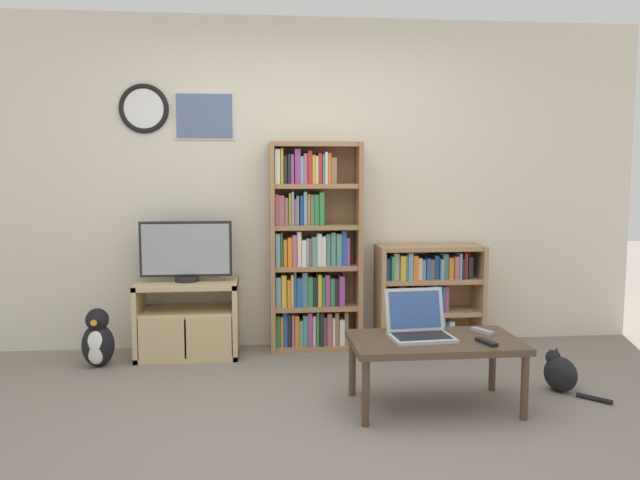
{
  "coord_description": "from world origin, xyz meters",
  "views": [
    {
      "loc": [
        -0.31,
        -3.12,
        1.38
      ],
      "look_at": [
        0.11,
        1.02,
        0.94
      ],
      "focal_mm": 35.0,
      "sensor_mm": 36.0,
      "label": 1
    }
  ],
  "objects_px": {
    "bookshelf_tall": "(311,252)",
    "laptop": "(419,326)",
    "coffee_table": "(435,346)",
    "television": "(186,251)",
    "bookshelf_short": "(424,296)",
    "remote_far_from_laptop": "(486,342)",
    "cat": "(560,373)",
    "tv_stand": "(188,319)",
    "remote_near_laptop": "(482,331)",
    "penguin_figurine": "(98,340)"
  },
  "relations": [
    {
      "from": "bookshelf_tall",
      "to": "laptop",
      "type": "bearing_deg",
      "value": -67.68
    },
    {
      "from": "laptop",
      "to": "bookshelf_tall",
      "type": "bearing_deg",
      "value": 107.7
    },
    {
      "from": "coffee_table",
      "to": "laptop",
      "type": "relative_size",
      "value": 2.57
    },
    {
      "from": "television",
      "to": "bookshelf_short",
      "type": "relative_size",
      "value": 0.81
    },
    {
      "from": "coffee_table",
      "to": "remote_far_from_laptop",
      "type": "bearing_deg",
      "value": -27.1
    },
    {
      "from": "laptop",
      "to": "cat",
      "type": "bearing_deg",
      "value": 3.53
    },
    {
      "from": "bookshelf_short",
      "to": "cat",
      "type": "distance_m",
      "value": 1.3
    },
    {
      "from": "laptop",
      "to": "cat",
      "type": "distance_m",
      "value": 1.04
    },
    {
      "from": "tv_stand",
      "to": "remote_far_from_laptop",
      "type": "height_order",
      "value": "tv_stand"
    },
    {
      "from": "television",
      "to": "bookshelf_tall",
      "type": "height_order",
      "value": "bookshelf_tall"
    },
    {
      "from": "tv_stand",
      "to": "coffee_table",
      "type": "xyz_separation_m",
      "value": [
        1.56,
        -1.22,
        0.08
      ]
    },
    {
      "from": "coffee_table",
      "to": "cat",
      "type": "xyz_separation_m",
      "value": [
        0.88,
        0.19,
        -0.25
      ]
    },
    {
      "from": "laptop",
      "to": "tv_stand",
      "type": "bearing_deg",
      "value": 137.17
    },
    {
      "from": "bookshelf_tall",
      "to": "remote_near_laptop",
      "type": "height_order",
      "value": "bookshelf_tall"
    },
    {
      "from": "tv_stand",
      "to": "cat",
      "type": "distance_m",
      "value": 2.65
    },
    {
      "from": "television",
      "to": "laptop",
      "type": "relative_size",
      "value": 1.78
    },
    {
      "from": "bookshelf_tall",
      "to": "laptop",
      "type": "height_order",
      "value": "bookshelf_tall"
    },
    {
      "from": "coffee_table",
      "to": "remote_near_laptop",
      "type": "xyz_separation_m",
      "value": [
        0.33,
        0.11,
        0.05
      ]
    },
    {
      "from": "coffee_table",
      "to": "laptop",
      "type": "xyz_separation_m",
      "value": [
        -0.08,
        0.05,
        0.11
      ]
    },
    {
      "from": "television",
      "to": "remote_near_laptop",
      "type": "height_order",
      "value": "television"
    },
    {
      "from": "bookshelf_tall",
      "to": "coffee_table",
      "type": "bearing_deg",
      "value": -65.44
    },
    {
      "from": "television",
      "to": "coffee_table",
      "type": "xyz_separation_m",
      "value": [
        1.57,
        -1.25,
        -0.43
      ]
    },
    {
      "from": "remote_far_from_laptop",
      "to": "penguin_figurine",
      "type": "bearing_deg",
      "value": -42.23
    },
    {
      "from": "bookshelf_tall",
      "to": "cat",
      "type": "height_order",
      "value": "bookshelf_tall"
    },
    {
      "from": "bookshelf_short",
      "to": "coffee_table",
      "type": "distance_m",
      "value": 1.35
    },
    {
      "from": "cat",
      "to": "penguin_figurine",
      "type": "relative_size",
      "value": 0.97
    },
    {
      "from": "coffee_table",
      "to": "laptop",
      "type": "height_order",
      "value": "laptop"
    },
    {
      "from": "bookshelf_tall",
      "to": "television",
      "type": "bearing_deg",
      "value": -174.62
    },
    {
      "from": "coffee_table",
      "to": "cat",
      "type": "height_order",
      "value": "coffee_table"
    },
    {
      "from": "cat",
      "to": "bookshelf_tall",
      "type": "bearing_deg",
      "value": 121.44
    },
    {
      "from": "bookshelf_tall",
      "to": "laptop",
      "type": "relative_size",
      "value": 4.22
    },
    {
      "from": "television",
      "to": "penguin_figurine",
      "type": "relative_size",
      "value": 1.61
    },
    {
      "from": "remote_near_laptop",
      "to": "cat",
      "type": "xyz_separation_m",
      "value": [
        0.55,
        0.08,
        -0.31
      ]
    },
    {
      "from": "tv_stand",
      "to": "television",
      "type": "relative_size",
      "value": 1.1
    },
    {
      "from": "bookshelf_short",
      "to": "remote_far_from_laptop",
      "type": "xyz_separation_m",
      "value": [
        -0.03,
        -1.45,
        0.02
      ]
    },
    {
      "from": "laptop",
      "to": "remote_far_from_laptop",
      "type": "xyz_separation_m",
      "value": [
        0.35,
        -0.19,
        -0.06
      ]
    },
    {
      "from": "laptop",
      "to": "bookshelf_short",
      "type": "bearing_deg",
      "value": 68.84
    },
    {
      "from": "television",
      "to": "bookshelf_short",
      "type": "xyz_separation_m",
      "value": [
        1.86,
        0.07,
        -0.4
      ]
    },
    {
      "from": "cat",
      "to": "coffee_table",
      "type": "bearing_deg",
      "value": 171.29
    },
    {
      "from": "tv_stand",
      "to": "laptop",
      "type": "distance_m",
      "value": 1.89
    },
    {
      "from": "coffee_table",
      "to": "penguin_figurine",
      "type": "relative_size",
      "value": 2.33
    },
    {
      "from": "laptop",
      "to": "remote_far_from_laptop",
      "type": "height_order",
      "value": "laptop"
    },
    {
      "from": "bookshelf_tall",
      "to": "laptop",
      "type": "distance_m",
      "value": 1.42
    },
    {
      "from": "coffee_table",
      "to": "remote_far_from_laptop",
      "type": "distance_m",
      "value": 0.3
    },
    {
      "from": "television",
      "to": "remote_near_laptop",
      "type": "xyz_separation_m",
      "value": [
        1.9,
        -1.14,
        -0.38
      ]
    },
    {
      "from": "remote_near_laptop",
      "to": "remote_far_from_laptop",
      "type": "relative_size",
      "value": 0.98
    },
    {
      "from": "penguin_figurine",
      "to": "bookshelf_short",
      "type": "bearing_deg",
      "value": 7.13
    },
    {
      "from": "laptop",
      "to": "penguin_figurine",
      "type": "height_order",
      "value": "laptop"
    },
    {
      "from": "remote_near_laptop",
      "to": "remote_far_from_laptop",
      "type": "bearing_deg",
      "value": -131.28
    },
    {
      "from": "penguin_figurine",
      "to": "bookshelf_tall",
      "type": "bearing_deg",
      "value": 11.88
    }
  ]
}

